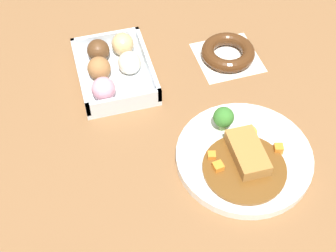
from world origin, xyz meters
TOP-DOWN VIEW (x-y plane):
  - ground_plane at (0.00, 0.00)m, footprint 1.60×1.60m
  - curry_plate at (0.09, 0.10)m, footprint 0.25×0.25m
  - donut_box at (-0.18, -0.08)m, footprint 0.20×0.15m
  - chocolate_ring_donut at (-0.17, 0.17)m, footprint 0.14×0.14m

SIDE VIEW (x-z plane):
  - ground_plane at x=0.00m, z-range 0.00..0.00m
  - curry_plate at x=0.09m, z-range -0.02..0.05m
  - chocolate_ring_donut at x=-0.17m, z-range 0.00..0.03m
  - donut_box at x=-0.18m, z-range -0.01..0.05m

